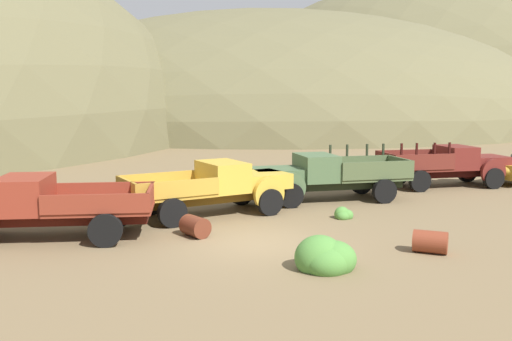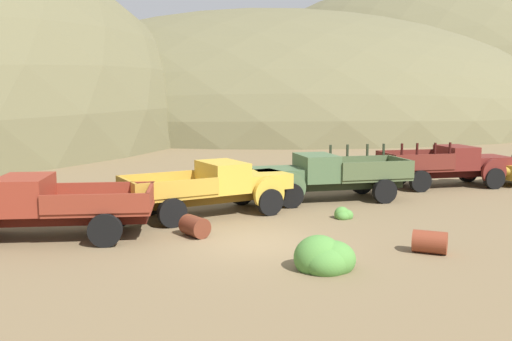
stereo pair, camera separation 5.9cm
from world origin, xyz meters
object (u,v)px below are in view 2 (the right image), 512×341
at_px(truck_rust_red, 29,206).
at_px(oil_drum_tipped, 195,226).
at_px(truck_faded_yellow, 221,187).
at_px(truck_oxblood, 454,165).
at_px(oil_drum_foreground, 430,242).
at_px(truck_weathered_green, 319,176).

distance_m(truck_rust_red, oil_drum_tipped, 4.94).
height_order(truck_faded_yellow, truck_oxblood, truck_oxblood).
xyz_separation_m(truck_faded_yellow, oil_drum_foreground, (3.82, -6.86, -0.69)).
xyz_separation_m(truck_weathered_green, truck_oxblood, (7.50, 0.96, -0.01)).
relative_size(truck_weathered_green, oil_drum_tipped, 6.46).
height_order(truck_weathered_green, oil_drum_foreground, truck_weathered_green).
xyz_separation_m(truck_faded_yellow, truck_oxblood, (11.92, 1.90, 0.01)).
bearing_deg(oil_drum_tipped, truck_oxblood, 19.14).
xyz_separation_m(truck_rust_red, truck_oxblood, (18.31, 3.30, -0.01)).
bearing_deg(truck_weathered_green, truck_faded_yellow, 19.12).
relative_size(truck_oxblood, oil_drum_foreground, 5.78).
bearing_deg(oil_drum_foreground, truck_rust_red, 151.87).
distance_m(truck_rust_red, truck_faded_yellow, 6.54).
xyz_separation_m(oil_drum_tipped, oil_drum_foreground, (5.53, -4.02, -0.01)).
bearing_deg(oil_drum_tipped, truck_faded_yellow, 58.80).
relative_size(truck_oxblood, oil_drum_tipped, 6.15).
relative_size(truck_weathered_green, oil_drum_foreground, 6.08).
height_order(truck_rust_red, truck_oxblood, truck_oxblood).
bearing_deg(oil_drum_foreground, truck_weathered_green, 85.57).
bearing_deg(truck_rust_red, oil_drum_foreground, 166.42).
relative_size(truck_rust_red, oil_drum_foreground, 6.16).
distance_m(truck_rust_red, truck_weathered_green, 11.06).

